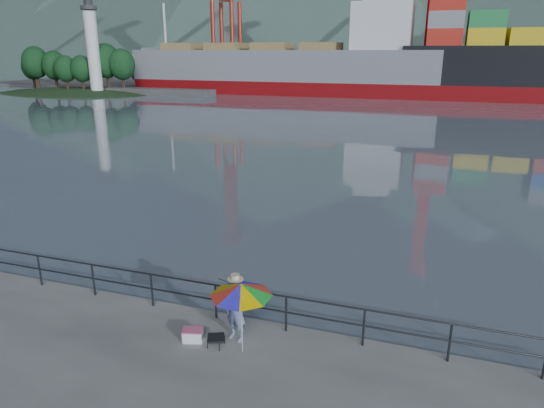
# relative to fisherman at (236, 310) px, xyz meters

# --- Properties ---
(harbor_water) EXTENTS (500.00, 280.00, 0.00)m
(harbor_water) POSITION_rel_fisherman_xyz_m (-1.93, 129.06, -0.83)
(harbor_water) COLOR slate
(harbor_water) RESTS_ON ground
(far_dock) EXTENTS (200.00, 40.00, 0.40)m
(far_dock) POSITION_rel_fisherman_xyz_m (8.07, 92.06, -0.83)
(far_dock) COLOR #514F4C
(far_dock) RESTS_ON ground
(guardrail) EXTENTS (22.00, 0.06, 1.03)m
(guardrail) POSITION_rel_fisherman_xyz_m (-1.93, 0.76, -0.31)
(guardrail) COLOR #2D3033
(guardrail) RESTS_ON ground
(lighthouse_islet) EXTENTS (48.00, 26.40, 19.20)m
(lighthouse_islet) POSITION_rel_fisherman_xyz_m (-56.90, 61.06, -0.57)
(lighthouse_islet) COLOR #263F1E
(lighthouse_islet) RESTS_ON ground
(fisherman) EXTENTS (0.70, 0.57, 1.66)m
(fisherman) POSITION_rel_fisherman_xyz_m (0.00, 0.00, 0.00)
(fisherman) COLOR navy
(fisherman) RESTS_ON ground
(beach_umbrella) EXTENTS (1.91, 1.91, 1.83)m
(beach_umbrella) POSITION_rel_fisherman_xyz_m (0.34, -0.45, 0.84)
(beach_umbrella) COLOR white
(beach_umbrella) RESTS_ON ground
(folding_stool) EXTENTS (0.53, 0.53, 0.27)m
(folding_stool) POSITION_rel_fisherman_xyz_m (-0.36, -0.47, -0.69)
(folding_stool) COLOR black
(folding_stool) RESTS_ON ground
(cooler_bag) EXTENTS (0.56, 0.46, 0.28)m
(cooler_bag) POSITION_rel_fisherman_xyz_m (-1.02, -0.42, -0.69)
(cooler_bag) COLOR silver
(cooler_bag) RESTS_ON ground
(fishing_rod) EXTENTS (0.27, 1.60, 1.14)m
(fishing_rod) POSITION_rel_fisherman_xyz_m (-0.48, 1.09, -0.83)
(fishing_rod) COLOR black
(fishing_rod) RESTS_ON ground
(bulk_carrier) EXTENTS (52.54, 9.09, 14.50)m
(bulk_carrier) POSITION_rel_fisherman_xyz_m (-20.20, 72.10, 3.28)
(bulk_carrier) COLOR maroon
(bulk_carrier) RESTS_ON ground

